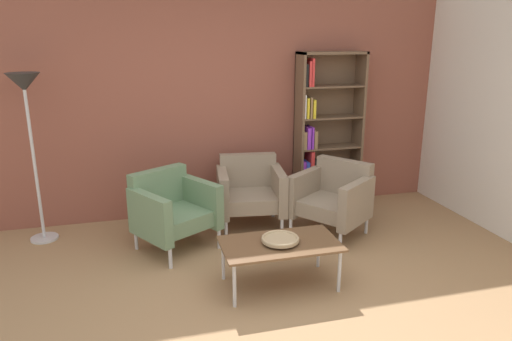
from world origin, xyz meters
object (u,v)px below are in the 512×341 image
(coffee_table_low, at_px, (280,246))
(armchair_corner_red, at_px, (172,209))
(decorative_bowl, at_px, (280,239))
(bookshelf_tall, at_px, (322,135))
(floor_lamp_torchiere, at_px, (26,103))
(armchair_by_bookshelf, at_px, (333,197))
(armchair_spare_guest, at_px, (250,190))

(coffee_table_low, relative_size, armchair_corner_red, 1.07)
(coffee_table_low, relative_size, decorative_bowl, 3.12)
(bookshelf_tall, distance_m, decorative_bowl, 2.12)
(bookshelf_tall, height_order, floor_lamp_torchiere, bookshelf_tall)
(armchair_by_bookshelf, relative_size, armchair_corner_red, 1.01)
(decorative_bowl, bearing_deg, bookshelf_tall, 58.21)
(armchair_spare_guest, bearing_deg, decorative_bowl, -86.02)
(decorative_bowl, xyz_separation_m, armchair_corner_red, (-0.81, 1.01, -0.02))
(coffee_table_low, xyz_separation_m, armchair_by_bookshelf, (0.89, 0.92, 0.05))
(coffee_table_low, bearing_deg, decorative_bowl, 99.46)
(coffee_table_low, xyz_separation_m, floor_lamp_torchiere, (-2.13, 1.55, 1.08))
(bookshelf_tall, bearing_deg, armchair_by_bookshelf, -103.24)
(armchair_by_bookshelf, bearing_deg, coffee_table_low, -80.33)
(decorative_bowl, relative_size, armchair_spare_guest, 0.40)
(coffee_table_low, bearing_deg, bookshelf_tall, 58.21)
(decorative_bowl, xyz_separation_m, armchair_by_bookshelf, (0.89, 0.92, -0.02))
(bookshelf_tall, relative_size, coffee_table_low, 1.90)
(armchair_corner_red, bearing_deg, bookshelf_tall, -9.57)
(coffee_table_low, relative_size, floor_lamp_torchiere, 0.57)
(bookshelf_tall, distance_m, coffee_table_low, 2.13)
(armchair_by_bookshelf, bearing_deg, armchair_spare_guest, -154.94)
(coffee_table_low, bearing_deg, armchair_spare_guest, 86.52)
(armchair_spare_guest, xyz_separation_m, armchair_by_bookshelf, (0.81, -0.44, 0.00))
(coffee_table_low, height_order, floor_lamp_torchiere, floor_lamp_torchiere)
(bookshelf_tall, relative_size, decorative_bowl, 5.94)
(floor_lamp_torchiere, bearing_deg, armchair_spare_guest, -4.85)
(bookshelf_tall, bearing_deg, armchair_corner_red, -158.69)
(bookshelf_tall, bearing_deg, decorative_bowl, -121.79)
(armchair_by_bookshelf, distance_m, armchair_corner_red, 1.70)
(armchair_spare_guest, relative_size, floor_lamp_torchiere, 0.46)
(bookshelf_tall, xyz_separation_m, armchair_by_bookshelf, (-0.20, -0.83, -0.50))
(bookshelf_tall, relative_size, armchair_by_bookshelf, 2.01)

